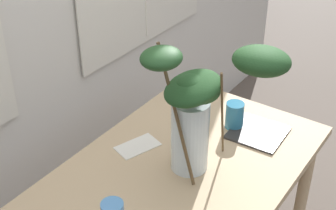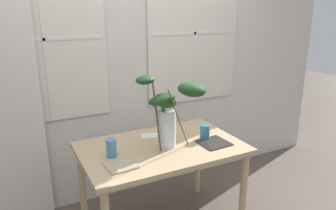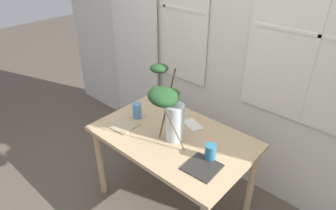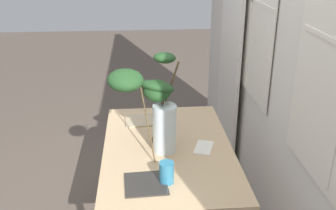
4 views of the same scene
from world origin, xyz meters
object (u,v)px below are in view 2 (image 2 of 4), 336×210
(vase_with_branches, at_px, (169,110))
(drinking_glass_blue_left, at_px, (111,148))
(plate_square_left, at_px, (121,165))
(drinking_glass_blue_right, at_px, (205,132))
(plate_square_right, at_px, (214,143))
(dining_table, at_px, (161,157))

(vase_with_branches, relative_size, drinking_glass_blue_left, 4.29)
(vase_with_branches, relative_size, plate_square_left, 2.88)
(drinking_glass_blue_left, bearing_deg, drinking_glass_blue_right, -2.14)
(plate_square_right, bearing_deg, drinking_glass_blue_left, 170.06)
(vase_with_branches, height_order, drinking_glass_blue_left, vase_with_branches)
(dining_table, distance_m, drinking_glass_blue_right, 0.41)
(dining_table, height_order, vase_with_branches, vase_with_branches)
(drinking_glass_blue_left, bearing_deg, plate_square_right, -9.94)
(vase_with_branches, bearing_deg, plate_square_right, -10.58)
(drinking_glass_blue_left, bearing_deg, dining_table, 1.09)
(dining_table, distance_m, plate_square_right, 0.43)
(drinking_glass_blue_right, bearing_deg, drinking_glass_blue_left, 177.86)
(drinking_glass_blue_left, relative_size, plate_square_left, 0.67)
(vase_with_branches, distance_m, drinking_glass_blue_right, 0.44)
(drinking_glass_blue_right, relative_size, plate_square_left, 0.60)
(dining_table, height_order, drinking_glass_blue_right, drinking_glass_blue_right)
(drinking_glass_blue_right, distance_m, plate_square_left, 0.79)
(plate_square_right, bearing_deg, vase_with_branches, 169.42)
(dining_table, relative_size, drinking_glass_blue_right, 10.40)
(drinking_glass_blue_right, bearing_deg, plate_square_right, -83.36)
(plate_square_left, bearing_deg, vase_with_branches, 12.45)
(drinking_glass_blue_left, xyz_separation_m, plate_square_left, (0.01, -0.17, -0.06))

